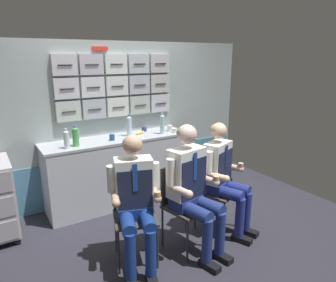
{
  "coord_description": "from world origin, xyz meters",
  "views": [
    {
      "loc": [
        -1.61,
        -2.62,
        1.96
      ],
      "look_at": [
        0.07,
        0.08,
        1.08
      ],
      "focal_mm": 33.28,
      "sensor_mm": 36.0,
      "label": 1
    }
  ],
  "objects": [
    {
      "name": "folding_chair_center",
      "position": [
        0.06,
        -0.17,
        0.54
      ],
      "size": [
        0.47,
        0.47,
        0.87
      ],
      "color": "#2D2D33",
      "rests_on": "ground"
    },
    {
      "name": "crew_member_right",
      "position": [
        0.62,
        -0.2,
        0.7
      ],
      "size": [
        0.53,
        0.66,
        1.26
      ],
      "color": "black",
      "rests_on": "ground"
    },
    {
      "name": "galley_bulkhead",
      "position": [
        0.0,
        1.37,
        1.09
      ],
      "size": [
        4.2,
        0.14,
        2.15
      ],
      "color": "#95A2A2",
      "rests_on": "ground"
    },
    {
      "name": "paper_cup_tan",
      "position": [
        0.7,
        1.05,
        0.96
      ],
      "size": [
        0.07,
        0.07,
        0.08
      ],
      "color": "silver",
      "rests_on": "galley_counter"
    },
    {
      "name": "crew_member_left",
      "position": [
        -0.49,
        -0.24,
        0.71
      ],
      "size": [
        0.52,
        0.66,
        1.27
      ],
      "color": "black",
      "rests_on": "ground"
    },
    {
      "name": "coffee_cup_spare",
      "position": [
        0.38,
        1.24,
        0.95
      ],
      "size": [
        0.07,
        0.07,
        0.06
      ],
      "color": "navy",
      "rests_on": "galley_counter"
    },
    {
      "name": "sparkling_bottle_green",
      "position": [
        0.52,
        0.97,
        1.05
      ],
      "size": [
        0.06,
        0.06,
        0.29
      ],
      "color": "#AED8DF",
      "rests_on": "galley_counter"
    },
    {
      "name": "water_bottle_short",
      "position": [
        -0.78,
        0.95,
        1.03
      ],
      "size": [
        0.06,
        0.06,
        0.24
      ],
      "color": "silver",
      "rests_on": "galley_counter"
    },
    {
      "name": "paper_cup_blue",
      "position": [
        0.7,
        0.94,
        0.95
      ],
      "size": [
        0.06,
        0.06,
        0.06
      ],
      "color": "silver",
      "rests_on": "galley_counter"
    },
    {
      "name": "coffee_cup_white",
      "position": [
        -0.2,
        1.01,
        0.96
      ],
      "size": [
        0.07,
        0.07,
        0.08
      ],
      "color": "navy",
      "rests_on": "galley_counter"
    },
    {
      "name": "ground",
      "position": [
        0.0,
        0.0,
        -0.02
      ],
      "size": [
        4.8,
        4.8,
        0.04
      ],
      "primitive_type": "cube",
      "color": "#282730"
    },
    {
      "name": "water_bottle_tall",
      "position": [
        -0.66,
        0.99,
        1.04
      ],
      "size": [
        0.08,
        0.08,
        0.25
      ],
      "color": "#4B9F52",
      "rests_on": "galley_counter"
    },
    {
      "name": "crew_member_center",
      "position": [
        0.09,
        -0.32,
        0.74
      ],
      "size": [
        0.53,
        0.68,
        1.32
      ],
      "color": "black",
      "rests_on": "ground"
    },
    {
      "name": "water_bottle_clear",
      "position": [
        0.09,
        1.1,
        1.05
      ],
      "size": [
        0.07,
        0.07,
        0.29
      ],
      "color": "silver",
      "rests_on": "galley_counter"
    },
    {
      "name": "folding_chair_right",
      "position": [
        0.56,
        -0.05,
        0.54
      ],
      "size": [
        0.52,
        0.52,
        0.87
      ],
      "color": "#2D2D33",
      "rests_on": "ground"
    },
    {
      "name": "galley_counter",
      "position": [
        -0.09,
        1.09,
        0.46
      ],
      "size": [
        1.95,
        0.53,
        0.92
      ],
      "color": "silver",
      "rests_on": "ground"
    },
    {
      "name": "snack_banana",
      "position": [
        0.26,
        1.12,
        0.94
      ],
      "size": [
        0.17,
        0.1,
        0.04
      ],
      "color": "yellow",
      "rests_on": "galley_counter"
    },
    {
      "name": "folding_chair_left",
      "position": [
        -0.44,
        -0.08,
        0.54
      ],
      "size": [
        0.51,
        0.51,
        0.87
      ],
      "color": "#2D2D33",
      "rests_on": "ground"
    }
  ]
}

